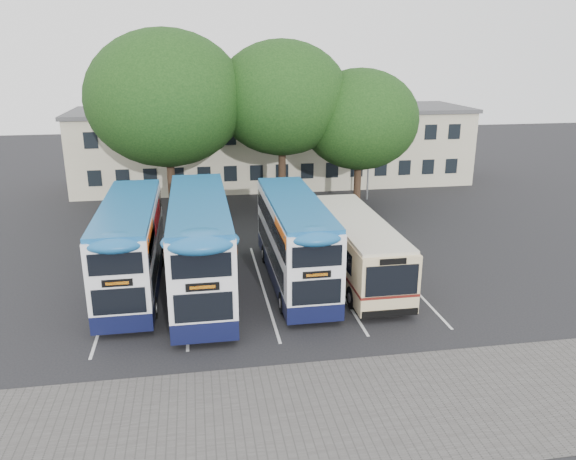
# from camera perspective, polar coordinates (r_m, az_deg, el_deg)

# --- Properties ---
(ground) EXTENTS (120.00, 120.00, 0.00)m
(ground) POSITION_cam_1_polar(r_m,az_deg,el_deg) (23.10, 8.40, -10.04)
(ground) COLOR black
(ground) RESTS_ON ground
(paving_strip) EXTENTS (40.00, 6.00, 0.01)m
(paving_strip) POSITION_cam_1_polar(r_m,az_deg,el_deg) (18.51, 7.09, -17.71)
(paving_strip) COLOR #595654
(paving_strip) RESTS_ON ground
(bay_lines) EXTENTS (14.12, 11.00, 0.01)m
(bay_lines) POSITION_cam_1_polar(r_m,az_deg,el_deg) (26.77, -2.58, -5.79)
(bay_lines) COLOR silver
(bay_lines) RESTS_ON ground
(depot_building) EXTENTS (32.40, 8.40, 6.20)m
(depot_building) POSITION_cam_1_polar(r_m,az_deg,el_deg) (47.44, -1.38, 8.63)
(depot_building) COLOR #C2B69C
(depot_building) RESTS_ON ground
(lamp_post) EXTENTS (0.25, 1.05, 9.06)m
(lamp_post) POSITION_cam_1_polar(r_m,az_deg,el_deg) (41.69, 8.33, 9.86)
(lamp_post) COLOR gray
(lamp_post) RESTS_ON ground
(tree_left) EXTENTS (10.04, 10.04, 12.10)m
(tree_left) POSITION_cam_1_polar(r_m,az_deg,el_deg) (36.99, -12.29, 12.93)
(tree_left) COLOR black
(tree_left) RESTS_ON ground
(tree_mid) EXTENTS (8.76, 8.76, 11.46)m
(tree_mid) POSITION_cam_1_polar(r_m,az_deg,el_deg) (37.75, -0.63, 13.25)
(tree_mid) COLOR black
(tree_mid) RESTS_ON ground
(tree_right) EXTENTS (7.88, 7.88, 9.65)m
(tree_right) POSITION_cam_1_polar(r_m,az_deg,el_deg) (38.55, 7.30, 11.07)
(tree_right) COLOR black
(tree_right) RESTS_ON ground
(bus_dd_left) EXTENTS (2.42, 9.98, 4.16)m
(bus_dd_left) POSITION_cam_1_polar(r_m,az_deg,el_deg) (26.74, -15.68, -1.25)
(bus_dd_left) COLOR black
(bus_dd_left) RESTS_ON ground
(bus_dd_mid) EXTENTS (2.60, 10.73, 4.47)m
(bus_dd_mid) POSITION_cam_1_polar(r_m,az_deg,el_deg) (25.61, -8.92, -1.22)
(bus_dd_mid) COLOR black
(bus_dd_mid) RESTS_ON ground
(bus_dd_right) EXTENTS (2.40, 9.91, 4.13)m
(bus_dd_right) POSITION_cam_1_polar(r_m,az_deg,el_deg) (26.54, 0.65, -0.75)
(bus_dd_right) COLOR black
(bus_dd_right) RESTS_ON ground
(bus_single) EXTENTS (2.56, 10.04, 2.99)m
(bus_single) POSITION_cam_1_polar(r_m,az_deg,el_deg) (27.57, 6.96, -1.42)
(bus_single) COLOR beige
(bus_single) RESTS_ON ground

